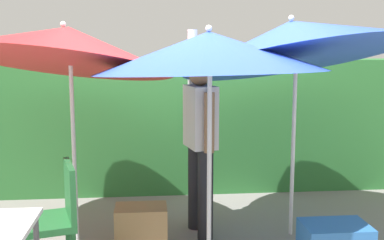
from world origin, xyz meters
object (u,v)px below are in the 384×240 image
Objects in this scene: chair_plastic at (53,216)px; crate_cardboard at (141,227)px; umbrella_orange at (67,46)px; umbrella_yellow at (209,52)px; umbrella_rainbow at (294,41)px; person_vendor at (200,135)px.

chair_plastic reaches higher than crate_cardboard.
umbrella_orange is 1.67m from crate_cardboard.
umbrella_yellow reaches higher than crate_cardboard.
person_vendor is at bearing 171.40° from umbrella_rainbow.
umbrella_yellow is 1.02m from person_vendor.
umbrella_yellow reaches higher than person_vendor.
umbrella_rainbow is 2.44m from chair_plastic.
person_vendor reaches higher than chair_plastic.
crate_cardboard is (-1.34, -0.14, -1.59)m from umbrella_rainbow.
umbrella_rainbow is at bearing 5.98° from crate_cardboard.
umbrella_rainbow reaches higher than umbrella_orange.
umbrella_orange is at bearing 88.64° from chair_plastic.
crate_cardboard is at bearing 42.57° from chair_plastic.
umbrella_rainbow is at bearing 34.98° from umbrella_yellow.
umbrella_orange is 1.30m from umbrella_yellow.
umbrella_rainbow is 1.00m from umbrella_yellow.
person_vendor is at bearing 35.59° from chair_plastic.
umbrella_rainbow is at bearing 19.93° from chair_plastic.
umbrella_orange is 1.14× the size of umbrella_yellow.
crate_cardboard is (-0.54, -0.26, -0.75)m from person_vendor.
umbrella_rainbow reaches higher than umbrella_yellow.
umbrella_yellow is at bearing -29.48° from umbrella_orange.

